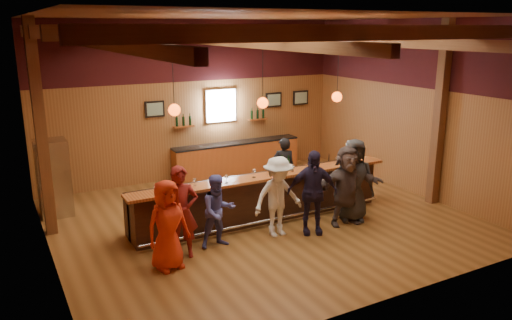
# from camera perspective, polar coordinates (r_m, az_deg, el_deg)

# --- Properties ---
(room) EXTENTS (9.04, 9.00, 4.52)m
(room) POSITION_cam_1_polar(r_m,az_deg,el_deg) (10.83, 0.62, 9.27)
(room) COLOR brown
(room) RESTS_ON ground
(bar_counter) EXTENTS (6.30, 1.07, 1.11)m
(bar_counter) POSITION_cam_1_polar(r_m,az_deg,el_deg) (11.50, 0.43, -4.15)
(bar_counter) COLOR black
(bar_counter) RESTS_ON ground
(back_bar_cabinet) EXTENTS (4.00, 0.52, 0.95)m
(back_bar_cabinet) POSITION_cam_1_polar(r_m,az_deg,el_deg) (15.07, -2.20, 0.30)
(back_bar_cabinet) COLOR #98451B
(back_bar_cabinet) RESTS_ON ground
(window) EXTENTS (0.95, 0.09, 0.95)m
(window) POSITION_cam_1_polar(r_m,az_deg,el_deg) (14.78, -4.05, 6.22)
(window) COLOR silver
(window) RESTS_ON room
(framed_pictures) EXTENTS (5.35, 0.05, 0.45)m
(framed_pictures) POSITION_cam_1_polar(r_m,az_deg,el_deg) (15.14, -1.03, 6.65)
(framed_pictures) COLOR black
(framed_pictures) RESTS_ON room
(wine_shelves) EXTENTS (3.00, 0.18, 0.30)m
(wine_shelves) POSITION_cam_1_polar(r_m,az_deg,el_deg) (14.80, -3.91, 4.54)
(wine_shelves) COLOR #98451B
(wine_shelves) RESTS_ON room
(pendant_lights) EXTENTS (4.24, 0.24, 1.37)m
(pendant_lights) POSITION_cam_1_polar(r_m,az_deg,el_deg) (10.84, 0.76, 6.59)
(pendant_lights) COLOR black
(pendant_lights) RESTS_ON room
(stainless_fridge) EXTENTS (0.70, 0.70, 1.80)m
(stainless_fridge) POSITION_cam_1_polar(r_m,az_deg,el_deg) (12.48, -22.14, -1.92)
(stainless_fridge) COLOR silver
(stainless_fridge) RESTS_ON ground
(customer_orange) EXTENTS (0.91, 0.69, 1.68)m
(customer_orange) POSITION_cam_1_polar(r_m,az_deg,el_deg) (9.18, -10.08, -7.32)
(customer_orange) COLOR red
(customer_orange) RESTS_ON ground
(customer_redvest) EXTENTS (0.76, 0.61, 1.80)m
(customer_redvest) POSITION_cam_1_polar(r_m,az_deg,el_deg) (9.57, -8.56, -5.94)
(customer_redvest) COLOR maroon
(customer_redvest) RESTS_ON ground
(customer_denim) EXTENTS (0.73, 0.58, 1.50)m
(customer_denim) POSITION_cam_1_polar(r_m,az_deg,el_deg) (9.98, -4.34, -5.86)
(customer_denim) COLOR #5458A8
(customer_denim) RESTS_ON ground
(customer_white) EXTENTS (1.11, 0.64, 1.72)m
(customer_white) POSITION_cam_1_polar(r_m,az_deg,el_deg) (10.43, 2.53, -4.23)
(customer_white) COLOR white
(customer_white) RESTS_ON ground
(customer_navy) EXTENTS (1.16, 0.84, 1.82)m
(customer_navy) POSITION_cam_1_polar(r_m,az_deg,el_deg) (10.61, 6.43, -3.69)
(customer_navy) COLOR #231C39
(customer_navy) RESTS_ON ground
(customer_brown) EXTENTS (1.74, 0.78, 1.81)m
(customer_brown) POSITION_cam_1_polar(r_m,az_deg,el_deg) (11.19, 10.30, -2.90)
(customer_brown) COLOR #544543
(customer_brown) RESTS_ON ground
(customer_dark) EXTENTS (1.10, 0.94, 1.90)m
(customer_dark) POSITION_cam_1_polar(r_m,az_deg,el_deg) (11.45, 11.08, -2.28)
(customer_dark) COLOR #2B2C2E
(customer_dark) RESTS_ON ground
(bartender) EXTENTS (0.69, 0.57, 1.61)m
(bartender) POSITION_cam_1_polar(r_m,az_deg,el_deg) (12.67, 3.16, -1.01)
(bartender) COLOR black
(bartender) RESTS_ON ground
(ice_bucket) EXTENTS (0.20, 0.20, 0.22)m
(ice_bucket) POSITION_cam_1_polar(r_m,az_deg,el_deg) (11.09, 2.09, -1.09)
(ice_bucket) COLOR brown
(ice_bucket) RESTS_ON bar_counter
(bottle_a) EXTENTS (0.08, 0.08, 0.37)m
(bottle_a) POSITION_cam_1_polar(r_m,az_deg,el_deg) (11.37, 2.98, -0.53)
(bottle_a) COLOR black
(bottle_a) RESTS_ON bar_counter
(bottle_b) EXTENTS (0.08, 0.08, 0.35)m
(bottle_b) POSITION_cam_1_polar(r_m,az_deg,el_deg) (11.44, 3.71, -0.48)
(bottle_b) COLOR black
(bottle_b) RESTS_ON bar_counter
(glass_a) EXTENTS (0.08, 0.08, 0.18)m
(glass_a) POSITION_cam_1_polar(r_m,az_deg,el_deg) (10.06, -11.44, -2.97)
(glass_a) COLOR silver
(glass_a) RESTS_ON bar_counter
(glass_b) EXTENTS (0.07, 0.07, 0.16)m
(glass_b) POSITION_cam_1_polar(r_m,az_deg,el_deg) (10.15, -8.56, -2.79)
(glass_b) COLOR silver
(glass_b) RESTS_ON bar_counter
(glass_c) EXTENTS (0.07, 0.07, 0.17)m
(glass_c) POSITION_cam_1_polar(r_m,az_deg,el_deg) (10.37, -7.03, -2.30)
(glass_c) COLOR silver
(glass_c) RESTS_ON bar_counter
(glass_d) EXTENTS (0.08, 0.08, 0.19)m
(glass_d) POSITION_cam_1_polar(r_m,az_deg,el_deg) (10.48, -3.40, -1.95)
(glass_d) COLOR silver
(glass_d) RESTS_ON bar_counter
(glass_e) EXTENTS (0.09, 0.09, 0.20)m
(glass_e) POSITION_cam_1_polar(r_m,az_deg,el_deg) (10.84, -0.23, -1.29)
(glass_e) COLOR silver
(glass_e) RESTS_ON bar_counter
(glass_f) EXTENTS (0.08, 0.08, 0.17)m
(glass_f) POSITION_cam_1_polar(r_m,az_deg,el_deg) (11.35, 4.22, -0.71)
(glass_f) COLOR silver
(glass_f) RESTS_ON bar_counter
(glass_g) EXTENTS (0.08, 0.08, 0.17)m
(glass_g) POSITION_cam_1_polar(r_m,az_deg,el_deg) (11.70, 7.07, -0.29)
(glass_g) COLOR silver
(glass_g) RESTS_ON bar_counter
(glass_h) EXTENTS (0.09, 0.09, 0.20)m
(glass_h) POSITION_cam_1_polar(r_m,az_deg,el_deg) (12.02, 9.25, 0.13)
(glass_h) COLOR silver
(glass_h) RESTS_ON bar_counter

